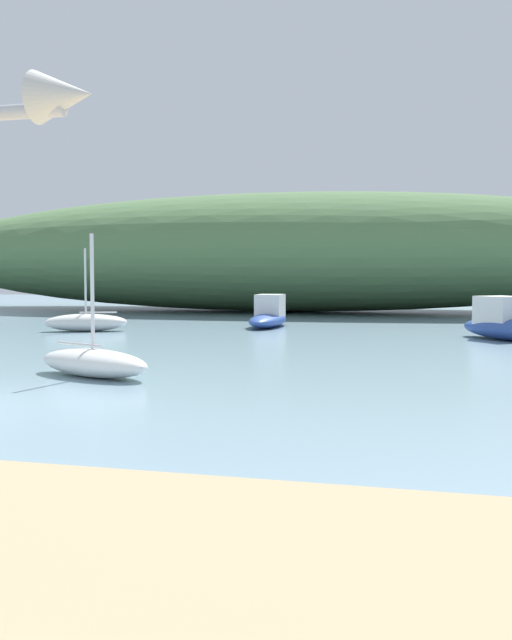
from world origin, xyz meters
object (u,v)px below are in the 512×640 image
at_px(motorboat_centre_water, 269,316).
at_px(sailboat_inner_mooring, 86,322).
at_px(motorboat_by_sandbar, 508,324).
at_px(sailboat_east_reach, 93,362).

relative_size(motorboat_centre_water, sailboat_inner_mooring, 1.30).
distance_m(motorboat_by_sandbar, motorboat_centre_water, 9.80).
relative_size(motorboat_centre_water, sailboat_east_reach, 1.31).
height_order(motorboat_by_sandbar, motorboat_centre_water, motorboat_by_sandbar).
xyz_separation_m(motorboat_by_sandbar, sailboat_inner_mooring, (-15.16, -0.13, -0.18)).
distance_m(motorboat_by_sandbar, sailboat_inner_mooring, 15.16).
bearing_deg(motorboat_by_sandbar, motorboat_centre_water, 156.70).
bearing_deg(sailboat_inner_mooring, motorboat_centre_water, 33.08).
height_order(sailboat_inner_mooring, sailboat_east_reach, sailboat_inner_mooring).
bearing_deg(motorboat_by_sandbar, sailboat_east_reach, -129.15).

